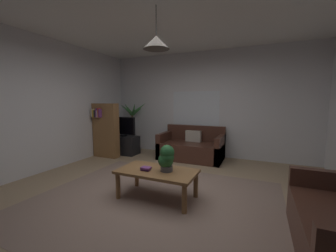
{
  "coord_description": "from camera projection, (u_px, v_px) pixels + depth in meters",
  "views": [
    {
      "loc": [
        1.37,
        -2.76,
        1.44
      ],
      "look_at": [
        0.0,
        0.3,
        1.05
      ],
      "focal_mm": 22.33,
      "sensor_mm": 36.0,
      "label": 1
    }
  ],
  "objects": [
    {
      "name": "floor",
      "position": [
        160.0,
        196.0,
        3.22
      ],
      "size": [
        5.36,
        5.4,
        0.02
      ],
      "primitive_type": "cube",
      "color": "#9E8466",
      "rests_on": "ground"
    },
    {
      "name": "rug",
      "position": [
        154.0,
        201.0,
        3.04
      ],
      "size": [
        3.49,
        2.97,
        0.01
      ],
      "primitive_type": "cube",
      "color": "gray",
      "rests_on": "ground"
    },
    {
      "name": "wall_back",
      "position": [
        205.0,
        104.0,
        5.54
      ],
      "size": [
        5.48,
        0.06,
        2.75
      ],
      "primitive_type": "cube",
      "color": "silver",
      "rests_on": "ground"
    },
    {
      "name": "wall_left",
      "position": [
        38.0,
        105.0,
        4.16
      ],
      "size": [
        0.06,
        5.4,
        2.75
      ],
      "primitive_type": "cube",
      "color": "silver",
      "rests_on": "ground"
    },
    {
      "name": "ceiling",
      "position": [
        159.0,
        6.0,
        2.91
      ],
      "size": [
        5.36,
        5.4,
        0.02
      ],
      "primitive_type": "cube",
      "color": "white"
    },
    {
      "name": "window_pane",
      "position": [
        195.0,
        111.0,
        5.64
      ],
      "size": [
        1.28,
        0.01,
        1.03
      ],
      "primitive_type": "cube",
      "color": "white"
    },
    {
      "name": "couch_under_window",
      "position": [
        191.0,
        148.0,
        5.28
      ],
      "size": [
        1.57,
        0.86,
        0.82
      ],
      "color": "#47281E",
      "rests_on": "ground"
    },
    {
      "name": "coffee_table",
      "position": [
        157.0,
        174.0,
        3.11
      ],
      "size": [
        1.17,
        0.63,
        0.43
      ],
      "color": "olive",
      "rests_on": "ground"
    },
    {
      "name": "book_on_table_0",
      "position": [
        146.0,
        169.0,
        3.09
      ],
      "size": [
        0.14,
        0.09,
        0.02
      ],
      "primitive_type": "cube",
      "rotation": [
        0.0,
        0.0,
        0.07
      ],
      "color": "#72387F",
      "rests_on": "coffee_table"
    },
    {
      "name": "book_on_table_1",
      "position": [
        146.0,
        168.0,
        3.08
      ],
      "size": [
        0.14,
        0.11,
        0.03
      ],
      "primitive_type": "cube",
      "rotation": [
        0.0,
        0.0,
        -0.03
      ],
      "color": "#72387F",
      "rests_on": "coffee_table"
    },
    {
      "name": "remote_on_table_0",
      "position": [
        164.0,
        170.0,
        3.09
      ],
      "size": [
        0.12,
        0.16,
        0.02
      ],
      "primitive_type": "cube",
      "rotation": [
        0.0,
        0.0,
        0.51
      ],
      "color": "black",
      "rests_on": "coffee_table"
    },
    {
      "name": "potted_plant_on_table",
      "position": [
        167.0,
        158.0,
        3.03
      ],
      "size": [
        0.24,
        0.22,
        0.39
      ],
      "color": "#4C4C51",
      "rests_on": "coffee_table"
    },
    {
      "name": "tv_stand",
      "position": [
        122.0,
        145.0,
        5.83
      ],
      "size": [
        0.9,
        0.44,
        0.5
      ],
      "primitive_type": "cube",
      "color": "black",
      "rests_on": "ground"
    },
    {
      "name": "tv",
      "position": [
        122.0,
        126.0,
        5.75
      ],
      "size": [
        0.85,
        0.16,
        0.53
      ],
      "color": "black",
      "rests_on": "tv_stand"
    },
    {
      "name": "potted_palm_corner",
      "position": [
        132.0,
        127.0,
        6.24
      ],
      "size": [
        0.89,
        0.78,
        1.45
      ],
      "color": "brown",
      "rests_on": "ground"
    },
    {
      "name": "bookshelf_corner",
      "position": [
        106.0,
        130.0,
        5.44
      ],
      "size": [
        0.7,
        0.31,
        1.4
      ],
      "color": "olive",
      "rests_on": "ground"
    },
    {
      "name": "pendant_lamp",
      "position": [
        156.0,
        42.0,
        2.89
      ],
      "size": [
        0.37,
        0.37,
        0.58
      ],
      "color": "black"
    }
  ]
}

